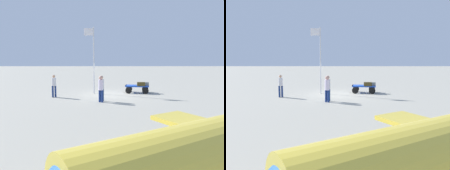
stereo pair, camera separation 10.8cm
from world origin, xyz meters
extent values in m
plane|color=#AAA493|center=(0.00, 0.00, 0.00)|extent=(120.00, 120.00, 0.00)
cube|color=blue|center=(-2.18, -0.83, 0.58)|extent=(2.05, 1.24, 0.10)
cube|color=blue|center=(-1.27, -0.94, 0.58)|extent=(0.20, 0.96, 0.10)
cylinder|color=black|center=(-1.44, -0.40, 0.26)|extent=(0.54, 0.19, 0.53)
cylinder|color=black|center=(-1.57, -1.43, 0.26)|extent=(0.54, 0.19, 0.53)
cylinder|color=black|center=(-2.79, -0.22, 0.26)|extent=(0.54, 0.19, 0.53)
cylinder|color=black|center=(-2.92, -1.26, 0.26)|extent=(0.54, 0.19, 0.53)
cube|color=black|center=(-2.53, -0.86, 0.75)|extent=(0.55, 0.36, 0.25)
cube|color=gray|center=(-2.90, -0.68, 0.77)|extent=(0.49, 0.41, 0.29)
cube|color=#3F3416|center=(-2.44, -0.39, 0.78)|extent=(0.63, 0.32, 0.31)
cylinder|color=navy|center=(0.55, 2.97, 0.42)|extent=(0.14, 0.14, 0.83)
cylinder|color=navy|center=(0.73, 2.88, 0.42)|extent=(0.14, 0.14, 0.83)
cylinder|color=silver|center=(0.64, 2.92, 1.16)|extent=(0.43, 0.43, 0.66)
sphere|color=tan|center=(0.64, 2.92, 1.61)|extent=(0.24, 0.24, 0.24)
cylinder|color=navy|center=(0.59, 3.37, 0.40)|extent=(0.14, 0.14, 0.81)
cylinder|color=navy|center=(0.75, 3.25, 0.40)|extent=(0.14, 0.14, 0.81)
cylinder|color=silver|center=(0.67, 3.31, 1.15)|extent=(0.44, 0.44, 0.69)
sphere|color=tan|center=(0.67, 3.31, 1.62)|extent=(0.25, 0.25, 0.25)
cylinder|color=navy|center=(4.12, 1.29, 0.43)|extent=(0.14, 0.14, 0.86)
cylinder|color=navy|center=(4.30, 1.40, 0.43)|extent=(0.14, 0.14, 0.86)
cylinder|color=silver|center=(4.21, 1.34, 1.15)|extent=(0.43, 0.43, 0.59)
sphere|color=tan|center=(4.21, 1.34, 1.56)|extent=(0.21, 0.21, 0.21)
cylinder|color=silver|center=(1.38, -0.44, 2.67)|extent=(0.10, 0.10, 5.34)
cube|color=white|center=(1.79, -0.44, 4.95)|extent=(0.73, 0.07, 0.57)
camera|label=1|loc=(0.01, 18.59, 2.95)|focal=37.74mm
camera|label=2|loc=(-0.10, 18.59, 2.95)|focal=37.74mm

